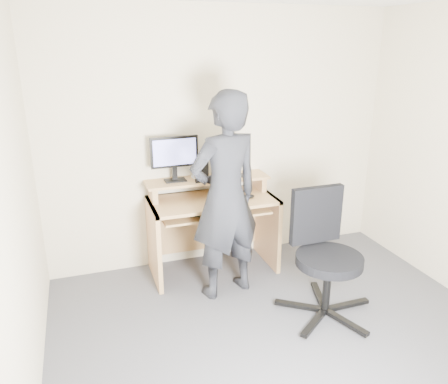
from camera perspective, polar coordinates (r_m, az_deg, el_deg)
ground at (r=3.41m, az=9.82°, el=-20.57°), size 3.50×3.50×0.00m
back_wall at (r=4.34m, az=-0.22°, el=6.90°), size 3.50×0.02×2.50m
desk at (r=4.29m, az=-1.81°, el=-3.09°), size 1.20×0.60×0.91m
monitor at (r=4.10m, az=-6.49°, el=4.87°), size 0.45×0.13×0.43m
external_drive at (r=4.22m, az=-2.71°, el=3.17°), size 0.07×0.13×0.20m
travel_mug at (r=4.25m, az=-0.34°, el=3.16°), size 0.09×0.09×0.18m
smartphone at (r=4.30m, az=2.53°, el=2.17°), size 0.07×0.13×0.01m
charger at (r=4.10m, az=-3.45°, el=1.48°), size 0.05×0.04×0.03m
headphones at (r=4.27m, az=-3.21°, el=2.07°), size 0.16×0.16×0.06m
keyboard at (r=4.09m, az=-1.45°, el=-2.44°), size 0.48×0.24×0.03m
mouse at (r=4.16m, az=3.35°, el=-0.57°), size 0.11×0.08×0.04m
office_chair at (r=3.67m, az=12.96°, el=-7.37°), size 0.78×0.82×1.02m
person at (r=3.71m, az=0.17°, el=-0.72°), size 0.74×0.58×1.81m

